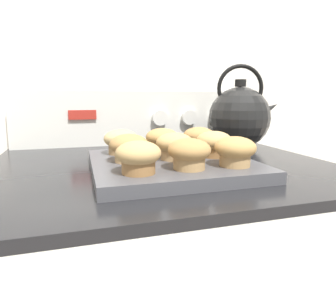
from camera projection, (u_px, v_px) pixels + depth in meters
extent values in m
cube|color=white|center=(132.00, 57.00, 0.97)|extent=(8.00, 0.05, 2.40)
cube|color=black|center=(161.00, 166.00, 0.68)|extent=(0.74, 0.64, 0.02)
cube|color=white|center=(136.00, 118.00, 0.95)|extent=(0.73, 0.05, 0.17)
cube|color=#B72D23|center=(82.00, 115.00, 0.87)|extent=(0.08, 0.01, 0.03)
cylinder|color=white|center=(160.00, 118.00, 0.93)|extent=(0.05, 0.02, 0.05)
cylinder|color=white|center=(189.00, 117.00, 0.96)|extent=(0.05, 0.02, 0.05)
cylinder|color=white|center=(217.00, 117.00, 0.98)|extent=(0.05, 0.02, 0.05)
cube|color=#4C4C51|center=(173.00, 164.00, 0.61)|extent=(0.31, 0.31, 0.02)
cylinder|color=olive|center=(139.00, 165.00, 0.49)|extent=(0.06, 0.06, 0.03)
ellipsoid|color=tan|center=(138.00, 153.00, 0.49)|extent=(0.08, 0.08, 0.04)
cylinder|color=tan|center=(189.00, 162.00, 0.52)|extent=(0.06, 0.06, 0.03)
ellipsoid|color=#B2844C|center=(189.00, 150.00, 0.52)|extent=(0.08, 0.08, 0.04)
cylinder|color=tan|center=(235.00, 159.00, 0.54)|extent=(0.06, 0.06, 0.03)
ellipsoid|color=tan|center=(235.00, 148.00, 0.54)|extent=(0.08, 0.08, 0.04)
cylinder|color=tan|center=(129.00, 155.00, 0.58)|extent=(0.06, 0.06, 0.03)
ellipsoid|color=#B2844C|center=(129.00, 145.00, 0.58)|extent=(0.08, 0.08, 0.04)
cylinder|color=tan|center=(174.00, 153.00, 0.60)|extent=(0.06, 0.06, 0.03)
ellipsoid|color=tan|center=(175.00, 143.00, 0.60)|extent=(0.08, 0.08, 0.04)
cylinder|color=olive|center=(214.00, 150.00, 0.63)|extent=(0.06, 0.06, 0.03)
ellipsoid|color=tan|center=(214.00, 141.00, 0.63)|extent=(0.08, 0.08, 0.04)
cylinder|color=#A37A4C|center=(121.00, 148.00, 0.66)|extent=(0.06, 0.06, 0.03)
ellipsoid|color=tan|center=(121.00, 139.00, 0.66)|extent=(0.08, 0.08, 0.04)
cylinder|color=tan|center=(162.00, 146.00, 0.69)|extent=(0.06, 0.06, 0.03)
ellipsoid|color=tan|center=(162.00, 137.00, 0.68)|extent=(0.08, 0.08, 0.04)
cylinder|color=olive|center=(199.00, 144.00, 0.71)|extent=(0.06, 0.06, 0.03)
ellipsoid|color=#B2844C|center=(199.00, 136.00, 0.71)|extent=(0.08, 0.08, 0.04)
sphere|color=black|center=(239.00, 118.00, 0.86)|extent=(0.18, 0.18, 0.18)
cylinder|color=black|center=(240.00, 83.00, 0.85)|extent=(0.03, 0.03, 0.02)
cone|color=black|center=(267.00, 110.00, 0.86)|extent=(0.09, 0.05, 0.07)
torus|color=black|center=(240.00, 88.00, 0.85)|extent=(0.13, 0.04, 0.13)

